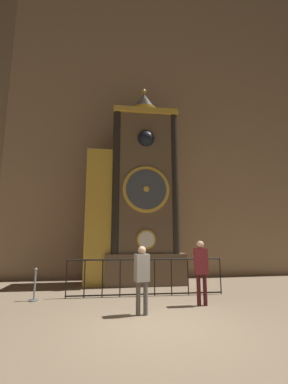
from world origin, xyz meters
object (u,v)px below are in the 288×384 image
Objects in this scene: clock_tower at (136,195)px; visitor_near at (142,273)px; visitor_far at (201,266)px; stanchion_post at (34,290)px.

visitor_near is at bearing -93.09° from clock_tower.
clock_tower reaches higher than visitor_near.
visitor_far is 4.89m from stanchion_post.
clock_tower reaches higher than visitor_far.
visitor_near is 1.73× the size of stanchion_post.
visitor_near is at bearing -30.28° from stanchion_post.
stanchion_post is at bearing -143.23° from clock_tower.
clock_tower is 4.55m from visitor_far.
stanchion_post is (-3.20, -2.39, -3.26)m from clock_tower.
visitor_near reaches higher than stanchion_post.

